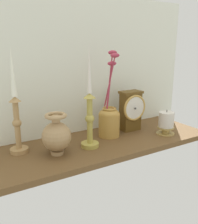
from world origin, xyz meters
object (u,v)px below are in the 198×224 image
(candlestick_tall_center, at_px, (16,116))
(pillar_candle_front, at_px, (166,122))
(mantel_clock, at_px, (131,110))
(brass_vase_bulbous, at_px, (57,135))
(brass_vase_jar, at_px, (109,118))
(candlestick_tall_left, at_px, (90,116))

(candlestick_tall_center, xyz_separation_m, pillar_candle_front, (0.68, -0.14, -0.10))
(mantel_clock, height_order, brass_vase_bulbous, mantel_clock)
(mantel_clock, height_order, pillar_candle_front, mantel_clock)
(mantel_clock, distance_m, candlestick_tall_center, 0.56)
(candlestick_tall_center, bearing_deg, brass_vase_jar, -3.85)
(mantel_clock, xyz_separation_m, brass_vase_jar, (-0.14, -0.02, -0.02))
(candlestick_tall_left, height_order, candlestick_tall_center, candlestick_tall_left)
(candlestick_tall_left, relative_size, pillar_candle_front, 3.57)
(brass_vase_jar, distance_m, pillar_candle_front, 0.28)
(candlestick_tall_center, bearing_deg, pillar_candle_front, -12.03)
(mantel_clock, xyz_separation_m, candlestick_tall_left, (-0.28, -0.08, 0.03))
(brass_vase_jar, height_order, pillar_candle_front, brass_vase_jar)
(mantel_clock, relative_size, brass_vase_jar, 0.50)
(candlestick_tall_center, height_order, brass_vase_bulbous, candlestick_tall_center)
(pillar_candle_front, bearing_deg, brass_vase_bulbous, 174.84)
(candlestick_tall_center, bearing_deg, mantel_clock, -1.21)
(pillar_candle_front, bearing_deg, brass_vase_jar, 155.69)
(brass_vase_bulbous, relative_size, brass_vase_jar, 0.42)
(candlestick_tall_center, relative_size, brass_vase_jar, 1.05)
(brass_vase_bulbous, bearing_deg, mantel_clock, 10.79)
(brass_vase_bulbous, height_order, brass_vase_jar, brass_vase_jar)
(mantel_clock, xyz_separation_m, brass_vase_bulbous, (-0.43, -0.08, -0.03))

